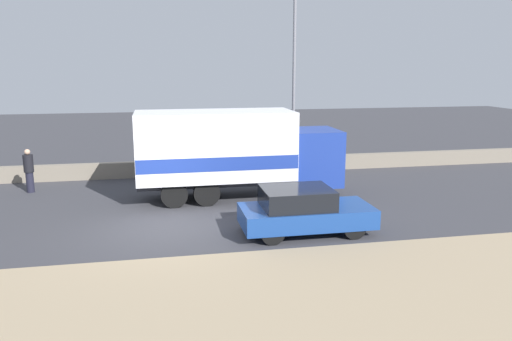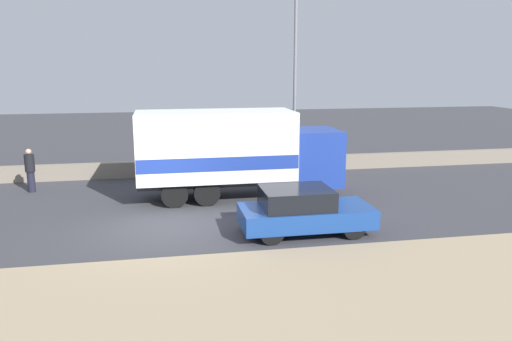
{
  "view_description": "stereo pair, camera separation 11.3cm",
  "coord_description": "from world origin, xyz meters",
  "px_view_note": "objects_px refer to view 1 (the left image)",
  "views": [
    {
      "loc": [
        -0.09,
        -15.08,
        4.99
      ],
      "look_at": [
        3.08,
        0.96,
        1.51
      ],
      "focal_mm": 35.0,
      "sensor_mm": 36.0,
      "label": 1
    },
    {
      "loc": [
        0.02,
        -15.1,
        4.99
      ],
      "look_at": [
        3.08,
        0.96,
        1.51
      ],
      "focal_mm": 35.0,
      "sensor_mm": 36.0,
      "label": 2
    }
  ],
  "objects_px": {
    "street_lamp": "(294,74)",
    "pedestrian": "(29,170)",
    "car_hatchback": "(303,211)",
    "box_truck": "(232,151)"
  },
  "relations": [
    {
      "from": "street_lamp",
      "to": "pedestrian",
      "type": "relative_size",
      "value": 4.61
    },
    {
      "from": "street_lamp",
      "to": "pedestrian",
      "type": "bearing_deg",
      "value": -174.12
    },
    {
      "from": "car_hatchback",
      "to": "pedestrian",
      "type": "relative_size",
      "value": 2.27
    },
    {
      "from": "car_hatchback",
      "to": "pedestrian",
      "type": "distance_m",
      "value": 11.54
    },
    {
      "from": "street_lamp",
      "to": "box_truck",
      "type": "relative_size",
      "value": 1.05
    },
    {
      "from": "pedestrian",
      "to": "car_hatchback",
      "type": "bearing_deg",
      "value": -36.53
    },
    {
      "from": "box_truck",
      "to": "car_hatchback",
      "type": "xyz_separation_m",
      "value": [
        1.49,
        -4.47,
        -1.11
      ]
    },
    {
      "from": "box_truck",
      "to": "car_hatchback",
      "type": "bearing_deg",
      "value": -71.58
    },
    {
      "from": "street_lamp",
      "to": "pedestrian",
      "type": "distance_m",
      "value": 11.77
    },
    {
      "from": "box_truck",
      "to": "pedestrian",
      "type": "relative_size",
      "value": 4.38
    }
  ]
}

